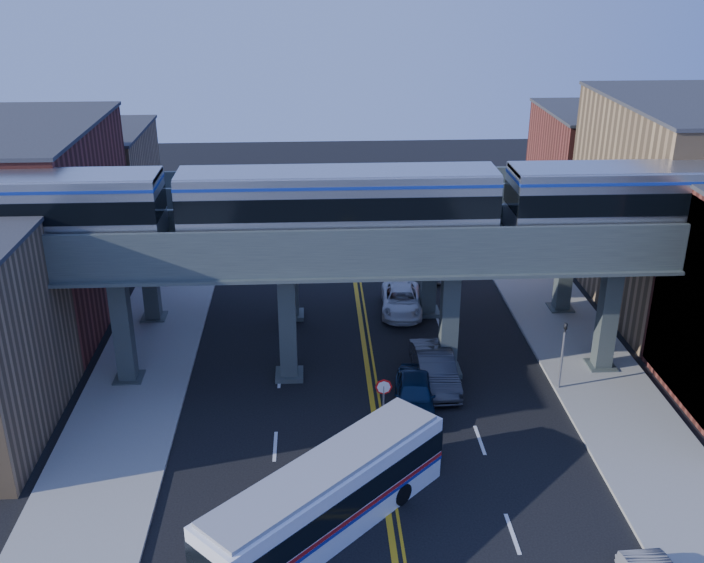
{
  "coord_description": "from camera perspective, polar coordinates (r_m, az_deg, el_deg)",
  "views": [
    {
      "loc": [
        -2.66,
        -26.64,
        20.03
      ],
      "look_at": [
        -0.82,
        8.27,
        5.05
      ],
      "focal_mm": 40.0,
      "sensor_mm": 36.0,
      "label": 1
    }
  ],
  "objects": [
    {
      "name": "elevated_viaduct_far",
      "position": [
        43.87,
        0.6,
        5.18
      ],
      "size": [
        52.0,
        3.6,
        7.4
      ],
      "color": "#3F4945",
      "rests_on": "ground"
    },
    {
      "name": "building_east_b",
      "position": [
        49.63,
        22.45,
        4.98
      ],
      "size": [
        8.0,
        14.0,
        12.0
      ],
      "primitive_type": "cube",
      "color": "#96754E",
      "rests_on": "ground"
    },
    {
      "name": "ground",
      "position": [
        33.44,
        2.21,
        -13.63
      ],
      "size": [
        120.0,
        120.0,
        0.0
      ],
      "primitive_type": "plane",
      "color": "black",
      "rests_on": "ground"
    },
    {
      "name": "sidewalk_east",
      "position": [
        44.06,
        16.14,
        -4.73
      ],
      "size": [
        5.0,
        70.0,
        0.16
      ],
      "primitive_type": "cube",
      "color": "gray",
      "rests_on": "ground"
    },
    {
      "name": "transit_bus",
      "position": [
        29.79,
        -1.83,
        -15.46
      ],
      "size": [
        9.43,
        9.28,
        2.79
      ],
      "rotation": [
        0.0,
        0.0,
        0.77
      ],
      "color": "white",
      "rests_on": "ground"
    },
    {
      "name": "car_lane_a",
      "position": [
        37.07,
        4.58,
        -8.15
      ],
      "size": [
        2.4,
        4.88,
        1.6
      ],
      "primitive_type": "imported",
      "rotation": [
        0.0,
        0.0,
        -0.11
      ],
      "color": "#11233E",
      "rests_on": "ground"
    },
    {
      "name": "stop_sign",
      "position": [
        34.95,
        2.31,
        -8.36
      ],
      "size": [
        0.76,
        0.09,
        2.63
      ],
      "color": "slate",
      "rests_on": "ground"
    },
    {
      "name": "mural_panel",
      "position": [
        38.32,
        23.99,
        -2.45
      ],
      "size": [
        0.1,
        9.5,
        9.5
      ],
      "primitive_type": "cube",
      "color": "teal",
      "rests_on": "ground"
    },
    {
      "name": "building_east_c",
      "position": [
        61.52,
        17.36,
        7.51
      ],
      "size": [
        8.0,
        10.0,
        9.0
      ],
      "primitive_type": "cube",
      "color": "maroon",
      "rests_on": "ground"
    },
    {
      "name": "building_west_b",
      "position": [
        47.75,
        -22.28,
        3.7
      ],
      "size": [
        8.0,
        14.0,
        11.0
      ],
      "primitive_type": "cube",
      "color": "maroon",
      "rests_on": "ground"
    },
    {
      "name": "building_west_c",
      "position": [
        60.03,
        -18.33,
        6.52
      ],
      "size": [
        8.0,
        10.0,
        8.0
      ],
      "primitive_type": "cube",
      "color": "#96754E",
      "rests_on": "ground"
    },
    {
      "name": "elevated_viaduct_near",
      "position": [
        37.3,
        1.27,
        1.86
      ],
      "size": [
        52.0,
        3.6,
        7.4
      ],
      "color": "#3F4945",
      "rests_on": "ground"
    },
    {
      "name": "car_lane_c",
      "position": [
        46.57,
        3.61,
        -1.39
      ],
      "size": [
        2.68,
        5.16,
        1.39
      ],
      "primitive_type": "imported",
      "rotation": [
        0.0,
        0.0,
        -0.08
      ],
      "color": "white",
      "rests_on": "ground"
    },
    {
      "name": "car_lane_d",
      "position": [
        52.74,
        5.32,
        1.81
      ],
      "size": [
        2.75,
        6.27,
        1.79
      ],
      "primitive_type": "imported",
      "rotation": [
        0.0,
        0.0,
        -0.04
      ],
      "color": "silver",
      "rests_on": "ground"
    },
    {
      "name": "car_lane_b",
      "position": [
        39.12,
        6.04,
        -6.31
      ],
      "size": [
        1.99,
        5.25,
        1.71
      ],
      "primitive_type": "imported",
      "rotation": [
        0.0,
        0.0,
        0.04
      ],
      "color": "#2B2C2E",
      "rests_on": "ground"
    },
    {
      "name": "sidewalk_west",
      "position": [
        42.65,
        -14.68,
        -5.54
      ],
      "size": [
        5.0,
        70.0,
        0.16
      ],
      "primitive_type": "cube",
      "color": "gray",
      "rests_on": "ground"
    },
    {
      "name": "transit_train",
      "position": [
        36.32,
        -1.02,
        5.82
      ],
      "size": [
        45.4,
        2.84,
        3.31
      ],
      "color": "black",
      "rests_on": "elevated_viaduct_near"
    },
    {
      "name": "traffic_signal",
      "position": [
        38.99,
        15.1,
        -4.73
      ],
      "size": [
        0.15,
        0.18,
        4.1
      ],
      "color": "slate",
      "rests_on": "ground"
    }
  ]
}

